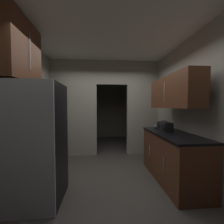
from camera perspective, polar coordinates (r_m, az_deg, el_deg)
name	(u,v)px	position (r m, az deg, el deg)	size (l,w,h in m)	color
ground	(108,181)	(3.14, -1.40, -25.54)	(20.00, 20.00, 0.00)	#47423D
kitchen_overhead_slab	(107,44)	(3.53, -1.94, 25.37)	(3.60, 7.15, 0.06)	silver
kitchen_partition	(104,105)	(4.34, -3.35, 2.83)	(3.20, 0.12, 2.82)	#9E998C
adjoining_room_shell	(104,108)	(6.10, -3.23, 1.77)	(3.20, 2.58, 2.82)	gray
kitchen_flank_left	(1,110)	(2.75, -37.64, 0.65)	(0.10, 4.07, 2.82)	#9E998C
kitchen_flank_right	(207,110)	(2.93, 33.43, 0.82)	(0.10, 4.07, 2.82)	#9E998C
refrigerator	(34,143)	(2.54, -28.48, -10.67)	(0.84, 0.79, 1.81)	black
lower_cabinet_run	(172,156)	(3.22, 22.68, -15.89)	(0.68, 1.64, 0.94)	brown
upper_cabinet_counterside	(173,92)	(3.07, 23.05, 7.20)	(0.36, 1.47, 0.61)	brown
upper_cabinet_fridgeside	(18,51)	(2.82, -33.21, 19.58)	(0.36, 0.93, 0.96)	brown
boombox	(165,126)	(3.32, 20.12, -5.34)	(0.20, 0.39, 0.22)	black
book_stack	(158,127)	(3.64, 17.59, -5.70)	(0.15, 0.18, 0.06)	black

